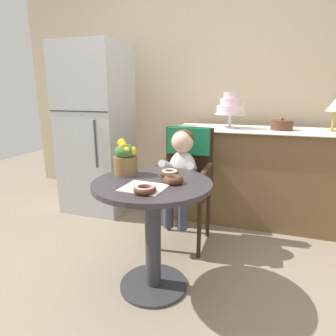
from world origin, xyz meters
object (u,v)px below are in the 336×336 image
(donut_front, at_px, (145,189))
(donut_side, at_px, (173,179))
(table_lamp, at_px, (335,106))
(refrigerator, at_px, (97,130))
(seated_child, at_px, (181,167))
(flower_vase, at_px, (126,158))
(round_layer_cake, at_px, (282,125))
(tiered_cake_stand, at_px, (231,107))
(wicker_chair, at_px, (186,167))
(donut_mid, at_px, (170,173))
(cafe_table, at_px, (153,214))

(donut_front, height_order, donut_side, donut_side)
(table_lamp, distance_m, refrigerator, 2.25)
(seated_child, relative_size, flower_vase, 3.16)
(round_layer_cake, height_order, refrigerator, refrigerator)
(tiered_cake_stand, bearing_deg, refrigerator, -171.52)
(round_layer_cake, xyz_separation_m, refrigerator, (-1.81, -0.20, -0.09))
(wicker_chair, xyz_separation_m, table_lamp, (1.15, 0.63, 0.48))
(donut_side, xyz_separation_m, tiered_cake_stand, (0.16, 1.29, 0.35))
(donut_front, xyz_separation_m, tiered_cake_stand, (0.26, 1.50, 0.36))
(wicker_chair, xyz_separation_m, donut_side, (0.10, -0.69, 0.10))
(donut_mid, bearing_deg, round_layer_cake, 59.40)
(table_lamp, bearing_deg, tiered_cake_stand, -177.89)
(cafe_table, xyz_separation_m, refrigerator, (-1.05, 1.10, 0.34))
(table_lamp, height_order, refrigerator, refrigerator)
(seated_child, bearing_deg, round_layer_cake, 45.80)
(cafe_table, distance_m, donut_front, 0.31)
(donut_mid, bearing_deg, donut_side, -62.85)
(tiered_cake_stand, bearing_deg, flower_vase, -112.79)
(donut_front, bearing_deg, tiered_cake_stand, 80.32)
(donut_front, distance_m, donut_side, 0.23)
(donut_mid, distance_m, tiered_cake_stand, 1.24)
(tiered_cake_stand, height_order, round_layer_cake, tiered_cake_stand)
(refrigerator, bearing_deg, wicker_chair, -20.26)
(tiered_cake_stand, bearing_deg, cafe_table, -102.67)
(wicker_chair, xyz_separation_m, seated_child, (0.00, -0.16, 0.04))
(refrigerator, bearing_deg, round_layer_cake, 6.39)
(wicker_chair, height_order, flower_vase, wicker_chair)
(wicker_chair, relative_size, seated_child, 1.31)
(tiered_cake_stand, xyz_separation_m, refrigerator, (-1.34, -0.20, -0.25))
(donut_mid, height_order, refrigerator, refrigerator)
(donut_front, bearing_deg, round_layer_cake, 64.25)
(wicker_chair, bearing_deg, donut_front, -87.50)
(seated_child, relative_size, refrigerator, 0.43)
(refrigerator, bearing_deg, table_lamp, 5.97)
(donut_front, relative_size, table_lamp, 0.44)
(flower_vase, relative_size, round_layer_cake, 1.16)
(donut_front, relative_size, donut_side, 1.03)
(wicker_chair, distance_m, refrigerator, 1.17)
(cafe_table, xyz_separation_m, round_layer_cake, (0.76, 1.30, 0.44))
(donut_front, distance_m, table_lamp, 1.95)
(cafe_table, relative_size, donut_mid, 6.13)
(round_layer_cake, bearing_deg, tiered_cake_stand, -179.66)
(donut_side, height_order, tiered_cake_stand, tiered_cake_stand)
(donut_side, height_order, flower_vase, flower_vase)
(donut_mid, bearing_deg, seated_child, 95.64)
(seated_child, distance_m, tiered_cake_stand, 0.90)
(tiered_cake_stand, height_order, table_lamp, tiered_cake_stand)
(donut_front, height_order, flower_vase, flower_vase)
(flower_vase, bearing_deg, donut_mid, 7.76)
(seated_child, xyz_separation_m, flower_vase, (-0.24, -0.46, 0.15))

